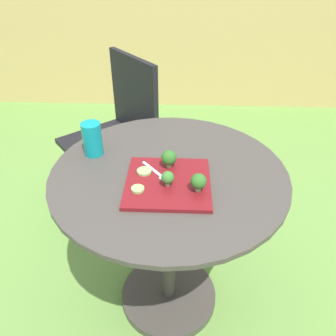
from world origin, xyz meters
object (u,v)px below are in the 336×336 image
salad_plate (167,183)px  drinking_glass (93,140)px  patio_chair (120,125)px  fork (158,174)px

salad_plate → drinking_glass: bearing=147.5°
patio_chair → drinking_glass: (0.02, -0.63, 0.27)m
patio_chair → fork: 0.86m
salad_plate → fork: (-0.03, 0.03, 0.01)m
patio_chair → salad_plate: size_ratio=3.20×
patio_chair → fork: patio_chair is taller
drinking_glass → fork: 0.30m
fork → salad_plate: bearing=-47.9°
patio_chair → drinking_glass: size_ratio=7.09×
salad_plate → drinking_glass: drinking_glass is taller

